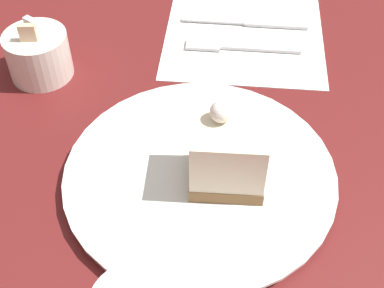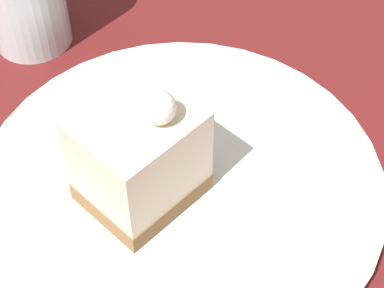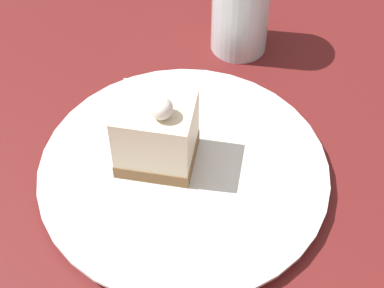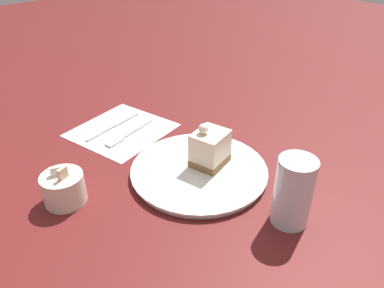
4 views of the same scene
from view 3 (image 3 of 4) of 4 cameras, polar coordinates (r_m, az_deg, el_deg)
The scene contains 4 objects.
ground_plane at distance 0.66m, azimuth 1.37°, elevation -1.17°, with size 4.00×4.00×0.00m, color #5B1919.
plate at distance 0.64m, azimuth -0.75°, elevation -2.57°, with size 0.29×0.29×0.01m.
cake_slice at distance 0.61m, azimuth -3.20°, elevation 0.98°, with size 0.08×0.08×0.10m.
drinking_glass at distance 0.74m, azimuth 4.40°, elevation 12.53°, with size 0.07×0.07×0.13m.
Camera 3 is at (0.39, 0.13, 0.51)m, focal length 60.00 mm.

